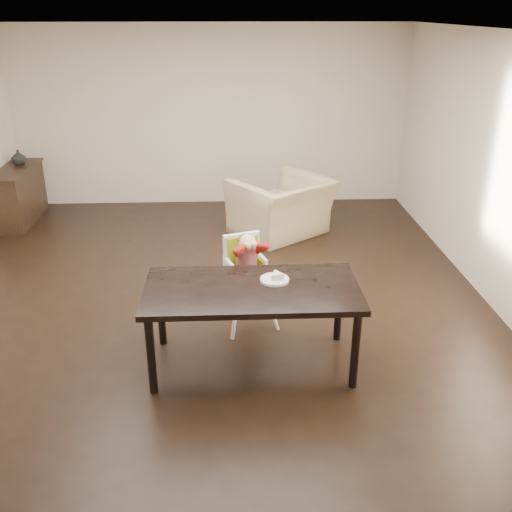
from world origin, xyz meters
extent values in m
plane|color=black|center=(0.00, 0.00, 0.00)|extent=(7.00, 7.00, 0.00)
cube|color=beige|center=(0.00, 3.50, 1.35)|extent=(6.00, 0.02, 2.70)
cube|color=beige|center=(0.00, -3.50, 1.35)|extent=(6.00, 0.02, 2.70)
cube|color=beige|center=(3.00, 0.00, 1.35)|extent=(0.02, 7.00, 2.70)
cube|color=white|center=(0.00, 0.00, 2.70)|extent=(6.00, 7.00, 0.02)
cube|color=black|center=(0.44, -1.11, 0.72)|extent=(1.80, 0.90, 0.05)
cylinder|color=black|center=(-0.38, -1.48, 0.35)|extent=(0.07, 0.07, 0.70)
cylinder|color=black|center=(1.26, -1.48, 0.35)|extent=(0.07, 0.07, 0.70)
cylinder|color=black|center=(-0.38, -0.74, 0.35)|extent=(0.07, 0.07, 0.70)
cylinder|color=black|center=(1.26, -0.74, 0.35)|extent=(0.07, 0.07, 0.70)
cylinder|color=white|center=(0.31, -0.63, 0.25)|extent=(0.05, 0.05, 0.51)
cylinder|color=white|center=(0.65, -0.52, 0.25)|extent=(0.05, 0.05, 0.51)
cylinder|color=white|center=(0.19, -0.29, 0.25)|extent=(0.05, 0.05, 0.51)
cylinder|color=white|center=(0.54, -0.17, 0.25)|extent=(0.05, 0.05, 0.51)
cube|color=white|center=(0.42, -0.40, 0.51)|extent=(0.45, 0.42, 0.05)
cube|color=#A6CB1A|center=(0.42, -0.40, 0.54)|extent=(0.36, 0.35, 0.03)
cube|color=white|center=(0.38, -0.27, 0.72)|extent=(0.36, 0.16, 0.38)
cube|color=#A6CB1A|center=(0.39, -0.30, 0.71)|extent=(0.30, 0.11, 0.34)
cube|color=black|center=(0.35, -0.38, 0.71)|extent=(0.08, 0.16, 0.02)
cube|color=black|center=(0.46, -0.34, 0.71)|extent=(0.08, 0.16, 0.02)
cylinder|color=#A51224|center=(0.42, -0.40, 0.68)|extent=(0.26, 0.26, 0.24)
sphere|color=beige|center=(0.43, -0.42, 0.87)|extent=(0.21, 0.21, 0.16)
ellipsoid|color=brown|center=(0.42, -0.40, 0.89)|extent=(0.21, 0.20, 0.13)
sphere|color=beige|center=(0.42, -0.51, 0.88)|extent=(0.09, 0.09, 0.07)
sphere|color=beige|center=(0.48, -0.49, 0.88)|extent=(0.09, 0.09, 0.07)
cylinder|color=white|center=(0.64, -1.00, 0.76)|extent=(0.31, 0.31, 0.02)
torus|color=white|center=(0.64, -1.00, 0.77)|extent=(0.31, 0.31, 0.01)
imported|color=tan|center=(0.97, 2.01, 0.53)|extent=(1.43, 1.35, 1.05)
cube|color=black|center=(-2.78, 2.70, 0.38)|extent=(0.40, 1.20, 0.76)
cube|color=black|center=(-2.78, 2.70, 0.78)|extent=(0.44, 1.26, 0.03)
imported|color=#99999E|center=(-2.78, 2.93, 0.89)|extent=(0.27, 0.27, 0.21)
camera|label=1|loc=(0.28, -5.35, 2.89)|focal=40.00mm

